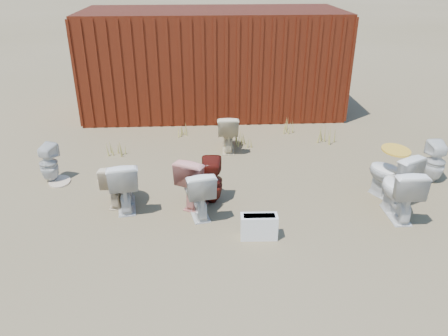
{
  "coord_description": "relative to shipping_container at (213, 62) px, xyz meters",
  "views": [
    {
      "loc": [
        -0.35,
        -5.43,
        3.46
      ],
      "look_at": [
        0.0,
        0.6,
        0.55
      ],
      "focal_mm": 35.0,
      "sensor_mm": 36.0,
      "label": 1
    }
  ],
  "objects": [
    {
      "name": "ground",
      "position": [
        0.0,
        -5.2,
        -1.2
      ],
      "size": [
        100.0,
        100.0,
        0.0
      ],
      "primitive_type": "plane",
      "color": "brown",
      "rests_on": "ground"
    },
    {
      "name": "shipping_container",
      "position": [
        0.0,
        0.0,
        0.0
      ],
      "size": [
        6.0,
        2.4,
        2.4
      ],
      "primitive_type": "cube",
      "color": "#4A150C",
      "rests_on": "ground"
    },
    {
      "name": "toilet_front_a",
      "position": [
        -1.52,
        -4.73,
        -0.8
      ],
      "size": [
        0.57,
        0.85,
        0.8
      ],
      "primitive_type": "imported",
      "rotation": [
        0.0,
        0.0,
        3.31
      ],
      "color": "silver",
      "rests_on": "ground"
    },
    {
      "name": "toilet_front_pink",
      "position": [
        -0.39,
        -4.68,
        -0.79
      ],
      "size": [
        0.78,
        0.92,
        0.82
      ],
      "primitive_type": "imported",
      "rotation": [
        0.0,
        0.0,
        2.65
      ],
      "color": "#DA887D",
      "rests_on": "ground"
    },
    {
      "name": "toilet_front_c",
      "position": [
        -0.41,
        -5.0,
        -0.82
      ],
      "size": [
        0.57,
        0.81,
        0.76
      ],
      "primitive_type": "imported",
      "rotation": [
        0.0,
        0.0,
        3.35
      ],
      "color": "white",
      "rests_on": "ground"
    },
    {
      "name": "toilet_front_maroon",
      "position": [
        -0.19,
        -4.67,
        -0.83
      ],
      "size": [
        0.34,
        0.35,
        0.73
      ],
      "primitive_type": "imported",
      "rotation": [
        0.0,
        0.0,
        3.1
      ],
      "color": "#55150E",
      "rests_on": "ground"
    },
    {
      "name": "toilet_front_e",
      "position": [
        2.52,
        -5.22,
        -0.79
      ],
      "size": [
        0.46,
        0.8,
        0.81
      ],
      "primitive_type": "imported",
      "rotation": [
        0.0,
        0.0,
        3.13
      ],
      "color": "white",
      "rests_on": "ground"
    },
    {
      "name": "toilet_back_a",
      "position": [
        -2.93,
        -3.8,
        -0.87
      ],
      "size": [
        0.39,
        0.4,
        0.67
      ],
      "primitive_type": "imported",
      "rotation": [
        0.0,
        0.0,
        2.77
      ],
      "color": "silver",
      "rests_on": "ground"
    },
    {
      "name": "toilet_back_beige_left",
      "position": [
        -1.66,
        -4.58,
        -0.85
      ],
      "size": [
        0.43,
        0.7,
        0.69
      ],
      "primitive_type": "imported",
      "rotation": [
        0.0,
        0.0,
        3.08
      ],
      "color": "beige",
      "rests_on": "ground"
    },
    {
      "name": "toilet_back_beige_right",
      "position": [
        0.19,
        -2.61,
        -0.83
      ],
      "size": [
        0.45,
        0.74,
        0.74
      ],
      "primitive_type": "imported",
      "rotation": [
        0.0,
        0.0,
        3.09
      ],
      "color": "beige",
      "rests_on": "ground"
    },
    {
      "name": "toilet_back_yellowlid",
      "position": [
        2.61,
        -4.71,
        -0.79
      ],
      "size": [
        0.77,
        0.92,
        0.82
      ],
      "primitive_type": "imported",
      "rotation": [
        0.0,
        0.0,
        3.61
      ],
      "color": "silver",
      "rests_on": "ground"
    },
    {
      "name": "toilet_back_e",
      "position": [
        3.6,
        -4.17,
        -0.84
      ],
      "size": [
        0.33,
        0.33,
        0.72
      ],
      "primitive_type": "imported",
      "rotation": [
        0.0,
        0.0,
        3.13
      ],
      "color": "white",
      "rests_on": "ground"
    },
    {
      "name": "yellow_lid",
      "position": [
        2.61,
        -4.71,
        -0.37
      ],
      "size": [
        0.41,
        0.52,
        0.02
      ],
      "primitive_type": "ellipsoid",
      "color": "gold",
      "rests_on": "toilet_back_yellowlid"
    },
    {
      "name": "loose_tank",
      "position": [
        0.41,
        -5.68,
        -1.02
      ],
      "size": [
        0.51,
        0.22,
        0.35
      ],
      "primitive_type": "cube",
      "rotation": [
        0.0,
        0.0,
        -0.03
      ],
      "color": "white",
      "rests_on": "ground"
    },
    {
      "name": "loose_lid_near",
      "position": [
        -1.95,
        -3.77,
        -1.19
      ],
      "size": [
        0.48,
        0.56,
        0.02
      ],
      "primitive_type": "ellipsoid",
      "rotation": [
        0.0,
        0.0,
        -0.22
      ],
      "color": "beige",
      "rests_on": "ground"
    },
    {
      "name": "loose_lid_far",
      "position": [
        -2.78,
        -3.85,
        -1.19
      ],
      "size": [
        0.45,
        0.53,
        0.02
      ],
      "primitive_type": "ellipsoid",
      "rotation": [
        0.0,
        0.0,
        0.21
      ],
      "color": "#CCB194",
      "rests_on": "ground"
    },
    {
      "name": "weed_clump_a",
      "position": [
        -1.99,
        -2.68,
        -1.06
      ],
      "size": [
        0.36,
        0.36,
        0.29
      ],
      "primitive_type": "cone",
      "color": "#A09440",
      "rests_on": "ground"
    },
    {
      "name": "weed_clump_b",
      "position": [
        0.52,
        -2.38,
        -1.07
      ],
      "size": [
        0.32,
        0.32,
        0.26
      ],
      "primitive_type": "cone",
      "color": "#A09440",
      "rests_on": "ground"
    },
    {
      "name": "weed_clump_c",
      "position": [
        2.28,
        -2.37,
        -1.02
      ],
      "size": [
        0.36,
        0.36,
        0.36
      ],
      "primitive_type": "cone",
      "color": "#A09440",
      "rests_on": "ground"
    },
    {
      "name": "weed_clump_d",
      "position": [
        -0.78,
        -1.73,
        -1.08
      ],
      "size": [
        0.3,
        0.3,
        0.24
      ],
      "primitive_type": "cone",
      "color": "#A09440",
      "rests_on": "ground"
    },
    {
      "name": "weed_clump_e",
      "position": [
        1.56,
        -1.7,
        -1.05
      ],
      "size": [
        0.34,
        0.34,
        0.3
      ],
      "primitive_type": "cone",
      "color": "#A09440",
      "rests_on": "ground"
    },
    {
      "name": "weed_clump_f",
      "position": [
        2.77,
        -4.42,
        -1.08
      ],
      "size": [
        0.28,
        0.28,
        0.25
      ],
      "primitive_type": "cone",
      "color": "#A09440",
      "rests_on": "ground"
    }
  ]
}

